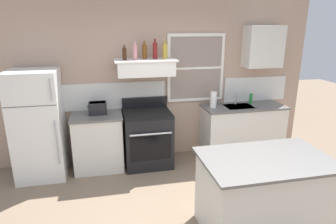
{
  "coord_description": "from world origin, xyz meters",
  "views": [
    {
      "loc": [
        -0.88,
        -2.63,
        2.3
      ],
      "look_at": [
        -0.05,
        1.2,
        1.1
      ],
      "focal_mm": 31.4,
      "sensor_mm": 36.0,
      "label": 1
    }
  ],
  "objects_px": {
    "paper_towel_roll": "(213,100)",
    "kitchen_island": "(263,195)",
    "stove_range": "(148,138)",
    "bottle_red_label_wine": "(155,50)",
    "toaster": "(98,108)",
    "dish_soap_bottle": "(251,99)",
    "bottle_rose_pink": "(135,52)",
    "bottle_champagne_gold_foil": "(165,51)",
    "refrigerator": "(38,125)",
    "bottle_amber_wine": "(145,51)",
    "bottle_brown_stout": "(124,54)"
  },
  "relations": [
    {
      "from": "paper_towel_roll",
      "to": "kitchen_island",
      "type": "relative_size",
      "value": 0.19
    },
    {
      "from": "paper_towel_roll",
      "to": "dish_soap_bottle",
      "type": "height_order",
      "value": "paper_towel_roll"
    },
    {
      "from": "refrigerator",
      "to": "dish_soap_bottle",
      "type": "height_order",
      "value": "refrigerator"
    },
    {
      "from": "bottle_champagne_gold_foil",
      "to": "dish_soap_bottle",
      "type": "xyz_separation_m",
      "value": [
        1.56,
        0.01,
        -0.87
      ]
    },
    {
      "from": "bottle_amber_wine",
      "to": "kitchen_island",
      "type": "xyz_separation_m",
      "value": [
        1.01,
        -2.08,
        -1.4
      ]
    },
    {
      "from": "bottle_rose_pink",
      "to": "bottle_champagne_gold_foil",
      "type": "height_order",
      "value": "bottle_champagne_gold_foil"
    },
    {
      "from": "bottle_brown_stout",
      "to": "bottle_rose_pink",
      "type": "bearing_deg",
      "value": 0.5
    },
    {
      "from": "dish_soap_bottle",
      "to": "kitchen_island",
      "type": "height_order",
      "value": "dish_soap_bottle"
    },
    {
      "from": "bottle_brown_stout",
      "to": "bottle_rose_pink",
      "type": "height_order",
      "value": "bottle_rose_pink"
    },
    {
      "from": "refrigerator",
      "to": "bottle_red_label_wine",
      "type": "bearing_deg",
      "value": 4.74
    },
    {
      "from": "dish_soap_bottle",
      "to": "bottle_rose_pink",
      "type": "bearing_deg",
      "value": -177.85
    },
    {
      "from": "bottle_brown_stout",
      "to": "bottle_champagne_gold_foil",
      "type": "height_order",
      "value": "bottle_champagne_gold_foil"
    },
    {
      "from": "toaster",
      "to": "bottle_champagne_gold_foil",
      "type": "relative_size",
      "value": 1.02
    },
    {
      "from": "bottle_rose_pink",
      "to": "refrigerator",
      "type": "bearing_deg",
      "value": -176.78
    },
    {
      "from": "bottle_rose_pink",
      "to": "bottle_champagne_gold_foil",
      "type": "bearing_deg",
      "value": 8.05
    },
    {
      "from": "kitchen_island",
      "to": "paper_towel_roll",
      "type": "bearing_deg",
      "value": 86.29
    },
    {
      "from": "bottle_red_label_wine",
      "to": "kitchen_island",
      "type": "bearing_deg",
      "value": -67.58
    },
    {
      "from": "refrigerator",
      "to": "bottle_champagne_gold_foil",
      "type": "distance_m",
      "value": 2.24
    },
    {
      "from": "toaster",
      "to": "bottle_amber_wine",
      "type": "bearing_deg",
      "value": 5.54
    },
    {
      "from": "toaster",
      "to": "dish_soap_bottle",
      "type": "relative_size",
      "value": 1.65
    },
    {
      "from": "refrigerator",
      "to": "paper_towel_roll",
      "type": "height_order",
      "value": "refrigerator"
    },
    {
      "from": "toaster",
      "to": "dish_soap_bottle",
      "type": "height_order",
      "value": "toaster"
    },
    {
      "from": "stove_range",
      "to": "bottle_amber_wine",
      "type": "distance_m",
      "value": 1.41
    },
    {
      "from": "toaster",
      "to": "refrigerator",
      "type": "bearing_deg",
      "value": -173.37
    },
    {
      "from": "bottle_red_label_wine",
      "to": "paper_towel_roll",
      "type": "xyz_separation_m",
      "value": [
        0.97,
        -0.09,
        -0.83
      ]
    },
    {
      "from": "bottle_champagne_gold_foil",
      "to": "dish_soap_bottle",
      "type": "bearing_deg",
      "value": 0.31
    },
    {
      "from": "bottle_rose_pink",
      "to": "bottle_amber_wine",
      "type": "relative_size",
      "value": 1.0
    },
    {
      "from": "toaster",
      "to": "bottle_amber_wine",
      "type": "relative_size",
      "value": 1.07
    },
    {
      "from": "bottle_rose_pink",
      "to": "kitchen_island",
      "type": "distance_m",
      "value": 2.7
    },
    {
      "from": "dish_soap_bottle",
      "to": "bottle_brown_stout",
      "type": "bearing_deg",
      "value": -177.97
    },
    {
      "from": "bottle_amber_wine",
      "to": "dish_soap_bottle",
      "type": "xyz_separation_m",
      "value": [
        1.88,
        -0.02,
        -0.86
      ]
    },
    {
      "from": "stove_range",
      "to": "bottle_red_label_wine",
      "type": "height_order",
      "value": "bottle_red_label_wine"
    },
    {
      "from": "paper_towel_roll",
      "to": "kitchen_island",
      "type": "xyz_separation_m",
      "value": [
        -0.13,
        -1.96,
        -0.59
      ]
    },
    {
      "from": "bottle_rose_pink",
      "to": "bottle_red_label_wine",
      "type": "distance_m",
      "value": 0.33
    },
    {
      "from": "bottle_amber_wine",
      "to": "bottle_rose_pink",
      "type": "bearing_deg",
      "value": -149.58
    },
    {
      "from": "dish_soap_bottle",
      "to": "bottle_red_label_wine",
      "type": "bearing_deg",
      "value": -179.67
    },
    {
      "from": "refrigerator",
      "to": "bottle_rose_pink",
      "type": "xyz_separation_m",
      "value": [
        1.49,
        0.08,
        1.04
      ]
    },
    {
      "from": "bottle_amber_wine",
      "to": "toaster",
      "type": "bearing_deg",
      "value": -174.46
    },
    {
      "from": "refrigerator",
      "to": "bottle_red_label_wine",
      "type": "distance_m",
      "value": 2.1
    },
    {
      "from": "stove_range",
      "to": "kitchen_island",
      "type": "bearing_deg",
      "value": -62.31
    },
    {
      "from": "bottle_red_label_wine",
      "to": "kitchen_island",
      "type": "relative_size",
      "value": 0.22
    },
    {
      "from": "toaster",
      "to": "bottle_rose_pink",
      "type": "bearing_deg",
      "value": -1.71
    },
    {
      "from": "bottle_brown_stout",
      "to": "dish_soap_bottle",
      "type": "distance_m",
      "value": 2.36
    },
    {
      "from": "refrigerator",
      "to": "bottle_red_label_wine",
      "type": "height_order",
      "value": "bottle_red_label_wine"
    },
    {
      "from": "bottle_rose_pink",
      "to": "bottle_amber_wine",
      "type": "xyz_separation_m",
      "value": [
        0.16,
        0.09,
        -0.0
      ]
    },
    {
      "from": "bottle_amber_wine",
      "to": "bottle_champagne_gold_foil",
      "type": "xyz_separation_m",
      "value": [
        0.32,
        -0.03,
        0.01
      ]
    },
    {
      "from": "refrigerator",
      "to": "bottle_brown_stout",
      "type": "bearing_deg",
      "value": 3.55
    },
    {
      "from": "bottle_brown_stout",
      "to": "kitchen_island",
      "type": "distance_m",
      "value": 2.76
    },
    {
      "from": "paper_towel_roll",
      "to": "bottle_brown_stout",
      "type": "bearing_deg",
      "value": 179.13
    },
    {
      "from": "paper_towel_roll",
      "to": "dish_soap_bottle",
      "type": "distance_m",
      "value": 0.75
    }
  ]
}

